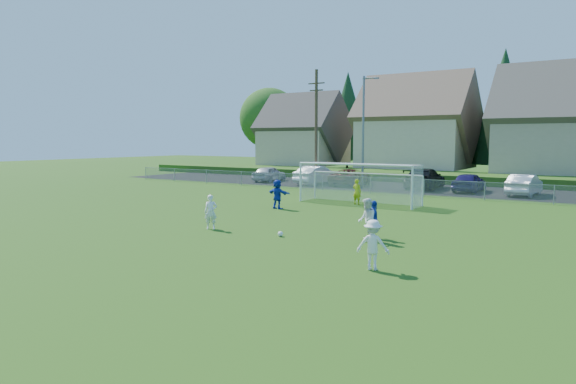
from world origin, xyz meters
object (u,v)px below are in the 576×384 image
object	(u,v)px
goalkeeper	(357,192)
car_a	(269,174)
car_e	(469,182)
car_f	(524,185)
car_d	(424,179)
car_b	(317,175)
car_c	(350,177)
player_white_c	(373,245)
player_blue_b	(277,194)
player_white_b	(367,220)
player_blue_a	(374,220)
soccer_ball	(280,234)
player_white_a	(211,212)
soccer_goal	(360,177)

from	to	relation	value
goalkeeper	car_a	size ratio (longest dim) A/B	0.37
car_e	car_f	bearing A→B (deg)	175.69
car_d	car_b	bearing A→B (deg)	2.08
car_a	car_c	xyz separation A→B (m)	(8.27, 0.34, -0.01)
car_f	car_d	bearing A→B (deg)	-3.90
player_white_c	player_blue_b	distance (m)	14.02
goalkeeper	car_e	size ratio (longest dim) A/B	0.36
player_white_b	player_blue_a	distance (m)	0.69
soccer_ball	car_d	bearing A→B (deg)	94.31
player_blue_b	car_f	bearing A→B (deg)	-115.72
goalkeeper	car_d	xyz separation A→B (m)	(0.18, 11.90, 0.05)
soccer_ball	goalkeeper	size ratio (longest dim) A/B	0.14
player_blue_a	car_d	xyz separation A→B (m)	(-5.03, 21.22, 0.07)
car_a	car_d	size ratio (longest dim) A/B	0.74
soccer_ball	car_b	distance (m)	24.40
player_white_a	car_f	bearing A→B (deg)	29.56
player_white_b	goalkeeper	world-z (taller)	player_white_b
player_blue_b	car_f	xyz separation A→B (m)	(10.54, 15.13, -0.09)
soccer_ball	car_a	bearing A→B (deg)	126.32
car_b	car_d	xyz separation A→B (m)	(9.20, 1.15, 0.02)
car_f	car_a	bearing A→B (deg)	3.17
car_d	car_c	bearing A→B (deg)	-0.64
player_white_c	car_e	distance (m)	25.42
car_a	car_d	bearing A→B (deg)	177.78
player_white_b	player_blue_a	world-z (taller)	player_white_b
player_white_b	car_b	xyz separation A→B (m)	(-14.25, 20.76, -0.03)
player_blue_b	car_c	size ratio (longest dim) A/B	0.33
player_blue_a	car_a	world-z (taller)	player_blue_a
player_blue_b	soccer_goal	bearing A→B (deg)	-112.05
car_a	car_d	world-z (taller)	car_d
car_b	car_e	size ratio (longest dim) A/B	1.14
player_blue_b	car_b	size ratio (longest dim) A/B	0.34
car_c	car_b	bearing A→B (deg)	7.21
player_blue_a	player_white_a	bearing A→B (deg)	68.42
car_d	car_e	bearing A→B (deg)	165.35
car_e	soccer_goal	bearing A→B (deg)	71.51
player_blue_a	soccer_goal	bearing A→B (deg)	-9.39
player_blue_a	soccer_ball	bearing A→B (deg)	80.26
goalkeeper	soccer_goal	world-z (taller)	soccer_goal
player_blue_b	goalkeeper	xyz separation A→B (m)	(2.92, 4.20, -0.06)
soccer_ball	player_blue_a	distance (m)	3.78
soccer_ball	car_d	size ratio (longest dim) A/B	0.04
car_a	player_white_a	bearing A→B (deg)	114.23
player_white_b	goalkeeper	size ratio (longest dim) A/B	1.08
goalkeeper	car_a	distance (m)	18.13
car_a	soccer_goal	xyz separation A→B (m)	(14.31, -10.53, 0.91)
player_blue_a	car_f	distance (m)	20.39
player_blue_a	car_e	world-z (taller)	player_blue_a
car_b	car_d	bearing A→B (deg)	-167.84
player_white_a	car_a	xyz separation A→B (m)	(-12.73, 22.34, -0.04)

